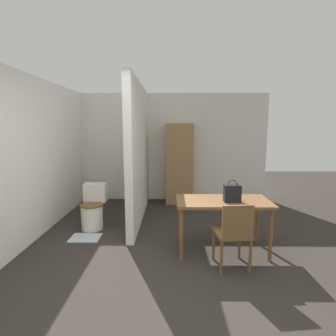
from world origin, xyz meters
TOP-DOWN VIEW (x-y plane):
  - ground_plane at (0.00, 0.00)m, footprint 16.00×16.00m
  - wall_back at (0.00, 3.92)m, footprint 4.83×0.12m
  - wall_left at (-1.97, 1.93)m, footprint 0.12×4.86m
  - partition_wall at (-0.43, 2.59)m, footprint 0.12×2.54m
  - dining_table at (0.88, 1.15)m, footprint 1.26×0.65m
  - wooden_chair at (0.93, 0.70)m, footprint 0.45×0.45m
  - toilet at (-1.17, 2.02)m, footprint 0.38×0.53m
  - handbag at (0.98, 1.08)m, footprint 0.22×0.13m
  - wooden_cabinet at (0.36, 3.60)m, footprint 0.61×0.50m
  - bath_mat at (-1.17, 1.57)m, footprint 0.46×0.35m

SIDE VIEW (x-z plane):
  - ground_plane at x=0.00m, z-range 0.00..0.00m
  - bath_mat at x=-1.17m, z-range 0.00..0.01m
  - toilet at x=-1.17m, z-range -0.05..0.69m
  - wooden_chair at x=0.93m, z-range 0.05..0.89m
  - dining_table at x=0.88m, z-range 0.28..1.02m
  - handbag at x=0.98m, z-range 0.71..1.01m
  - wooden_cabinet at x=0.36m, z-range 0.00..1.81m
  - wall_back at x=0.00m, z-range 0.00..2.50m
  - wall_left at x=-1.97m, z-range 0.00..2.50m
  - partition_wall at x=-0.43m, z-range 0.00..2.50m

